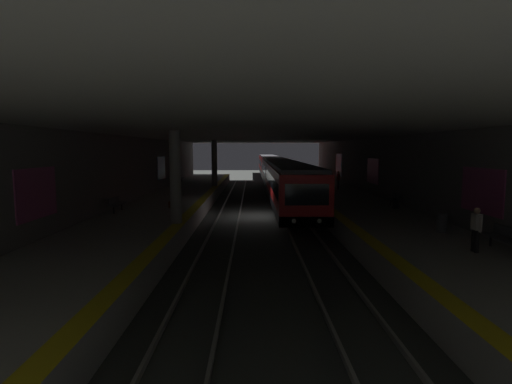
% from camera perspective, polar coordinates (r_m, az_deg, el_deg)
% --- Properties ---
extents(ground_plane, '(120.00, 120.00, 0.00)m').
position_cam_1_polar(ground_plane, '(27.34, 0.65, -3.59)').
color(ground_plane, '#383A38').
extents(track_left, '(60.00, 1.53, 0.16)m').
position_cam_1_polar(track_left, '(27.46, 5.25, -3.41)').
color(track_left, gray).
rests_on(track_left, ground).
extents(track_right, '(60.00, 1.53, 0.16)m').
position_cam_1_polar(track_right, '(27.37, -3.97, -3.43)').
color(track_right, gray).
rests_on(track_right, ground).
extents(platform_left, '(60.00, 5.30, 1.06)m').
position_cam_1_polar(platform_left, '(28.17, 14.10, -2.41)').
color(platform_left, '#A8A59E').
rests_on(platform_left, ground).
extents(platform_right, '(60.00, 5.30, 1.06)m').
position_cam_1_polar(platform_right, '(27.90, -12.94, -2.46)').
color(platform_right, '#A8A59E').
rests_on(platform_right, ground).
extents(wall_left, '(60.00, 0.56, 5.60)m').
position_cam_1_polar(wall_left, '(28.82, 19.80, 2.15)').
color(wall_left, slate).
rests_on(wall_left, ground).
extents(wall_right, '(60.00, 0.56, 5.60)m').
position_cam_1_polar(wall_right, '(28.41, -18.78, 2.14)').
color(wall_right, slate).
rests_on(wall_right, ground).
extents(ceiling_slab, '(60.00, 19.40, 0.40)m').
position_cam_1_polar(ceiling_slab, '(26.96, 0.66, 8.64)').
color(ceiling_slab, beige).
rests_on(ceiling_slab, wall_left).
extents(pillar_near, '(0.56, 0.56, 4.55)m').
position_cam_1_polar(pillar_near, '(19.47, -11.75, 2.12)').
color(pillar_near, gray).
rests_on(pillar_near, platform_right).
extents(pillar_far, '(0.56, 0.56, 4.55)m').
position_cam_1_polar(pillar_far, '(39.03, -6.13, 4.25)').
color(pillar_far, gray).
rests_on(pillar_far, platform_right).
extents(metro_train, '(57.32, 2.83, 3.49)m').
position_cam_1_polar(metro_train, '(48.28, 2.73, 3.13)').
color(metro_train, red).
rests_on(metro_train, track_left).
extents(bench_left_near, '(1.70, 0.47, 0.86)m').
position_cam_1_polar(bench_left_near, '(16.68, 32.73, -5.52)').
color(bench_left_near, '#262628').
rests_on(bench_left_near, platform_left).
extents(bench_left_mid, '(1.70, 0.47, 0.86)m').
position_cam_1_polar(bench_left_mid, '(26.07, 19.89, -0.96)').
color(bench_left_mid, '#262628').
rests_on(bench_left_mid, platform_left).
extents(bench_right_near, '(1.70, 0.47, 0.86)m').
position_cam_1_polar(bench_right_near, '(24.11, -19.84, -1.52)').
color(bench_right_near, '#262628').
rests_on(bench_right_near, platform_right).
extents(bench_right_mid, '(1.70, 0.47, 0.86)m').
position_cam_1_polar(bench_right_mid, '(43.50, -11.12, 2.07)').
color(bench_right_mid, '#262628').
rests_on(bench_right_mid, platform_right).
extents(person_waiting_near, '(0.60, 0.23, 1.67)m').
position_cam_1_polar(person_waiting_near, '(35.90, 11.98, 1.79)').
color(person_waiting_near, '#454545').
rests_on(person_waiting_near, platform_left).
extents(person_walking_mid, '(0.60, 0.22, 1.60)m').
position_cam_1_polar(person_walking_mid, '(15.87, 29.60, -4.64)').
color(person_walking_mid, black).
rests_on(person_walking_mid, platform_left).
extents(suitcase_rolling, '(0.39, 0.21, 0.95)m').
position_cam_1_polar(suitcase_rolling, '(25.39, 19.78, -1.59)').
color(suitcase_rolling, black).
rests_on(suitcase_rolling, platform_left).
extents(backpack_on_floor, '(0.30, 0.20, 0.40)m').
position_cam_1_polar(backpack_on_floor, '(24.92, -12.45, -1.80)').
color(backpack_on_floor, maroon).
rests_on(backpack_on_floor, platform_right).
extents(trash_bin, '(0.44, 0.44, 0.85)m').
position_cam_1_polar(trash_bin, '(19.04, 25.62, -4.08)').
color(trash_bin, '#595B5E').
rests_on(trash_bin, platform_left).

